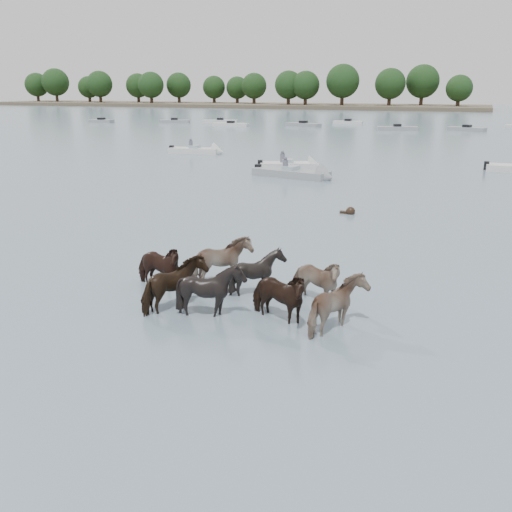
% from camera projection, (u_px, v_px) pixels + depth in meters
% --- Properties ---
extents(ground, '(400.00, 400.00, 0.00)m').
position_uv_depth(ground, '(164.00, 294.00, 15.97)').
color(ground, slate).
rests_on(ground, ground).
extents(shoreline, '(160.00, 30.00, 1.00)m').
position_uv_depth(shoreline, '(218.00, 105.00, 173.90)').
color(shoreline, '#4C4233').
rests_on(shoreline, ground).
extents(pony_herd, '(7.36, 4.21, 1.62)m').
position_uv_depth(pony_herd, '(239.00, 284.00, 15.02)').
color(pony_herd, black).
rests_on(pony_herd, ground).
extents(swimming_pony, '(0.72, 0.44, 0.44)m').
position_uv_depth(swimming_pony, '(349.00, 212.00, 26.06)').
color(swimming_pony, black).
rests_on(swimming_pony, ground).
extents(motorboat_a, '(4.73, 3.18, 1.92)m').
position_uv_depth(motorboat_a, '(297.00, 166.00, 40.40)').
color(motorboat_a, silver).
rests_on(motorboat_a, ground).
extents(motorboat_b, '(5.93, 2.71, 1.92)m').
position_uv_depth(motorboat_b, '(301.00, 174.00, 36.39)').
color(motorboat_b, gray).
rests_on(motorboat_b, ground).
extents(motorboat_f, '(5.22, 2.16, 1.92)m').
position_uv_depth(motorboat_f, '(203.00, 151.00, 49.84)').
color(motorboat_f, silver).
rests_on(motorboat_f, ground).
extents(distant_flotilla, '(108.02, 27.87, 0.93)m').
position_uv_depth(distant_flotilla, '(429.00, 127.00, 80.07)').
color(distant_flotilla, gray).
rests_on(distant_flotilla, ground).
extents(treeline, '(150.69, 18.87, 12.18)m').
position_uv_depth(treeline, '(215.00, 84.00, 171.50)').
color(treeline, '#382619').
rests_on(treeline, ground).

